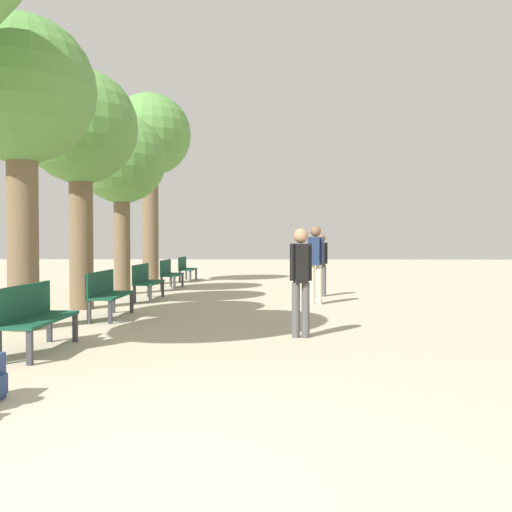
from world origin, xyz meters
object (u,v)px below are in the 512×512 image
(tree_row_1, at_px, (21,97))
(tree_row_3, at_px, (122,162))
(bench_row_4, at_px, (169,272))
(tree_row_2, at_px, (80,132))
(pedestrian_mid, at_px, (316,260))
(pedestrian_near, at_px, (301,275))
(bench_row_1, at_px, (33,313))
(bench_row_5, at_px, (186,267))
(bench_row_3, at_px, (146,279))
(bench_row_2, at_px, (107,291))
(pedestrian_far, at_px, (321,261))
(tree_row_4, at_px, (150,139))

(tree_row_1, relative_size, tree_row_3, 1.04)
(tree_row_3, bearing_deg, bench_row_4, 63.64)
(tree_row_2, relative_size, pedestrian_mid, 2.84)
(tree_row_3, height_order, pedestrian_near, tree_row_3)
(tree_row_2, xyz_separation_m, tree_row_3, (-0.00, 3.15, -0.16))
(bench_row_1, xyz_separation_m, pedestrian_near, (3.34, 1.16, 0.41))
(bench_row_4, xyz_separation_m, pedestrian_near, (3.34, -8.28, 0.41))
(bench_row_1, xyz_separation_m, tree_row_2, (-0.90, 4.48, 3.07))
(bench_row_4, distance_m, pedestrian_mid, 5.61)
(bench_row_1, bearing_deg, bench_row_5, 90.00)
(bench_row_3, relative_size, bench_row_5, 1.00)
(bench_row_4, xyz_separation_m, tree_row_1, (-0.90, -7.67, 3.09))
(bench_row_2, xyz_separation_m, tree_row_2, (-0.90, 1.33, 3.07))
(tree_row_3, bearing_deg, pedestrian_far, -4.57)
(bench_row_4, distance_m, pedestrian_near, 8.94)
(tree_row_3, bearing_deg, pedestrian_near, -56.77)
(pedestrian_mid, bearing_deg, bench_row_2, -149.64)
(tree_row_4, bearing_deg, bench_row_2, -83.56)
(bench_row_3, height_order, bench_row_5, same)
(pedestrian_near, bearing_deg, tree_row_2, 141.96)
(bench_row_3, bearing_deg, bench_row_1, -90.00)
(tree_row_3, height_order, pedestrian_far, tree_row_3)
(pedestrian_mid, bearing_deg, bench_row_3, 167.39)
(bench_row_5, bearing_deg, bench_row_1, -90.00)
(bench_row_1, height_order, bench_row_3, same)
(bench_row_1, height_order, bench_row_2, same)
(bench_row_2, distance_m, tree_row_2, 3.47)
(bench_row_2, height_order, pedestrian_near, pedestrian_near)
(bench_row_3, xyz_separation_m, tree_row_2, (-0.90, -1.82, 3.07))
(bench_row_2, bearing_deg, pedestrian_near, -30.73)
(bench_row_1, relative_size, pedestrian_far, 0.99)
(tree_row_4, distance_m, pedestrian_near, 11.42)
(bench_row_4, bearing_deg, bench_row_2, -90.00)
(bench_row_5, xyz_separation_m, pedestrian_near, (3.34, -11.43, 0.41))
(bench_row_2, relative_size, pedestrian_mid, 0.91)
(pedestrian_mid, bearing_deg, pedestrian_near, -97.32)
(tree_row_3, relative_size, pedestrian_mid, 2.72)
(bench_row_2, height_order, tree_row_4, tree_row_4)
(bench_row_5, xyz_separation_m, pedestrian_far, (4.17, -5.37, 0.41))
(bench_row_1, xyz_separation_m, pedestrian_far, (4.17, 7.23, 0.41))
(bench_row_3, height_order, bench_row_4, same)
(tree_row_1, height_order, pedestrian_mid, tree_row_1)
(bench_row_3, distance_m, bench_row_5, 6.30)
(bench_row_4, bearing_deg, pedestrian_far, -27.99)
(bench_row_2, bearing_deg, tree_row_1, -123.10)
(bench_row_1, xyz_separation_m, bench_row_4, (0.00, 9.45, 0.00))
(bench_row_2, bearing_deg, pedestrian_mid, 30.36)
(bench_row_5, bearing_deg, pedestrian_mid, -61.51)
(bench_row_3, height_order, pedestrian_mid, pedestrian_mid)
(tree_row_4, height_order, pedestrian_mid, tree_row_4)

